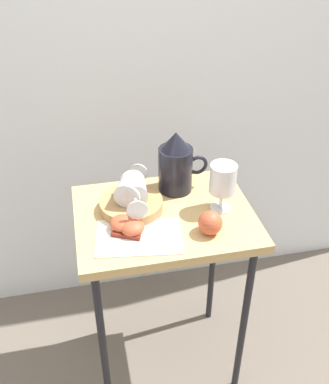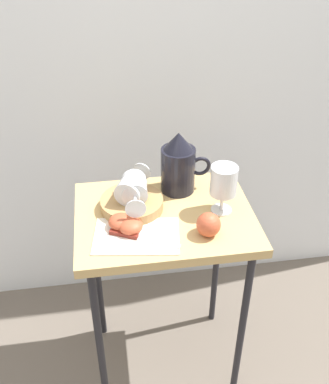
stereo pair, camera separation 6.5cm
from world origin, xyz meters
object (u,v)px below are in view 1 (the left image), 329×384
(wine_glass_upright, at_px, (223,181))
(wine_glass_tipped_near, at_px, (134,189))
(apple_half_right, at_px, (132,227))
(knife, at_px, (136,238))
(table, at_px, (164,235))
(apple_whole, at_px, (210,223))
(pitcher, at_px, (176,167))
(wine_glass_tipped_far, at_px, (131,189))
(basket_tray, at_px, (131,205))
(apple_half_left, at_px, (122,223))

(wine_glass_upright, bearing_deg, wine_glass_tipped_near, 168.92)
(apple_half_right, xyz_separation_m, knife, (0.01, -0.03, -0.01))
(table, relative_size, apple_whole, 10.24)
(pitcher, height_order, apple_half_right, pitcher)
(apple_half_right, bearing_deg, table, 33.84)
(table, bearing_deg, wine_glass_tipped_far, 155.26)
(pitcher, relative_size, apple_whole, 2.94)
(basket_tray, height_order, pitcher, pitcher)
(table, relative_size, apple_half_right, 10.24)
(pitcher, relative_size, knife, 1.06)
(table, bearing_deg, apple_half_left, -160.12)
(pitcher, height_order, wine_glass_upright, pitcher)
(apple_half_left, relative_size, apple_whole, 1.00)
(wine_glass_upright, xyz_separation_m, wine_glass_tipped_far, (-0.27, 0.05, -0.03))
(wine_glass_tipped_far, bearing_deg, wine_glass_tipped_near, -15.43)
(wine_glass_tipped_far, bearing_deg, apple_half_left, -113.90)
(basket_tray, relative_size, wine_glass_tipped_far, 1.22)
(wine_glass_tipped_far, xyz_separation_m, knife, (-0.01, -0.15, -0.07))
(pitcher, bearing_deg, apple_half_left, -138.94)
(wine_glass_tipped_far, bearing_deg, apple_whole, -37.92)
(wine_glass_tipped_far, height_order, apple_half_left, wine_glass_tipped_far)
(pitcher, bearing_deg, table, -117.02)
(pitcher, height_order, apple_half_left, pitcher)
(wine_glass_tipped_near, xyz_separation_m, wine_glass_tipped_far, (-0.01, 0.00, 0.00))
(apple_half_right, relative_size, knife, 0.36)
(pitcher, distance_m, apple_half_right, 0.27)
(wine_glass_upright, xyz_separation_m, apple_half_right, (-0.28, -0.06, -0.08))
(wine_glass_tipped_near, xyz_separation_m, knife, (-0.02, -0.15, -0.07))
(pitcher, distance_m, knife, 0.29)
(apple_half_left, bearing_deg, apple_half_right, -41.66)
(table, distance_m, knife, 0.17)
(basket_tray, distance_m, wine_glass_tipped_far, 0.06)
(wine_glass_tipped_near, xyz_separation_m, apple_whole, (0.19, -0.16, -0.04))
(basket_tray, distance_m, pitcher, 0.19)
(apple_half_left, bearing_deg, pitcher, 41.06)
(pitcher, relative_size, wine_glass_tipped_far, 1.31)
(table, height_order, apple_whole, apple_whole)
(apple_half_left, distance_m, apple_half_right, 0.04)
(wine_glass_upright, height_order, knife, wine_glass_upright)
(basket_tray, height_order, knife, basket_tray)
(apple_half_right, distance_m, knife, 0.04)
(table, relative_size, wine_glass_tipped_near, 4.55)
(wine_glass_tipped_far, height_order, apple_half_right, wine_glass_tipped_far)
(table, relative_size, apple_half_left, 10.24)
(wine_glass_tipped_near, distance_m, apple_half_right, 0.13)
(basket_tray, relative_size, wine_glass_tipped_near, 1.22)
(pitcher, height_order, knife, pitcher)
(apple_half_right, bearing_deg, basket_tray, 83.01)
(wine_glass_tipped_near, relative_size, wine_glass_tipped_far, 1.00)
(apple_whole, bearing_deg, pitcher, 100.64)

